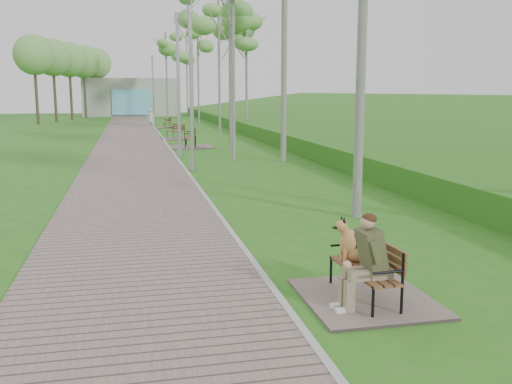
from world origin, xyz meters
TOP-DOWN VIEW (x-y plane):
  - ground at (0.00, 0.00)m, footprint 120.00×120.00m
  - walkway at (-1.75, 21.50)m, footprint 3.50×67.00m
  - kerb at (0.00, 21.50)m, footprint 0.10×67.00m
  - embankment at (12.00, 20.00)m, footprint 14.00×70.00m
  - building_north at (-1.50, 50.97)m, footprint 10.00×5.20m
  - bench_main at (1.02, -6.49)m, footprint 1.62×1.80m
  - bench_second at (1.04, 14.44)m, footprint 1.98×2.20m
  - bench_third at (0.71, 19.33)m, footprint 1.69×1.88m
  - bench_far at (0.92, 29.46)m, footprint 1.60×1.78m
  - lamp_post_near at (0.23, 6.19)m, footprint 0.21×0.21m
  - lamp_post_second at (0.18, 10.54)m, footprint 0.22×0.22m
  - lamp_post_third at (0.10, 32.74)m, footprint 0.21×0.21m
  - pedestrian_near at (-0.34, 27.85)m, footprint 0.62×0.51m
  - birch_near_a at (2.19, 9.15)m, footprint 2.27×2.27m
  - birch_mid_c at (3.73, 22.55)m, footprint 2.31×2.31m
  - birch_far_a at (5.58, 23.16)m, footprint 2.29×2.29m
  - birch_far_b at (3.46, 31.15)m, footprint 2.35×2.35m
  - birch_far_c at (3.52, 36.06)m, footprint 2.66×2.66m
  - birch_distant_a at (1.84, 42.92)m, footprint 2.65×2.65m
  - birch_distant_b at (4.39, 49.10)m, footprint 2.36×2.36m

SIDE VIEW (x-z plane):
  - ground at x=0.00m, z-range 0.00..0.00m
  - embankment at x=12.00m, z-range -0.80..0.80m
  - walkway at x=-1.75m, z-range 0.00..0.04m
  - kerb at x=0.00m, z-range 0.00..0.05m
  - bench_far at x=0.92m, z-range -0.31..0.67m
  - bench_third at x=0.71m, z-range -0.33..0.71m
  - bench_second at x=1.04m, z-range -0.38..0.83m
  - bench_main at x=1.02m, z-range -0.32..1.10m
  - pedestrian_near at x=-0.34m, z-range 0.00..1.48m
  - building_north at x=-1.50m, z-range -0.01..3.99m
  - lamp_post_third at x=0.10m, z-range -0.18..5.21m
  - lamp_post_near at x=0.23m, z-range -0.18..5.22m
  - lamp_post_second at x=0.18m, z-range -0.19..5.55m
  - birch_near_a at x=2.19m, z-range 2.14..9.64m
  - birch_far_a at x=5.58m, z-range 2.15..9.68m
  - birch_distant_a at x=1.84m, z-range 2.42..10.92m
  - birch_far_b at x=3.46m, z-range 2.44..11.01m
  - birch_mid_c at x=3.73m, z-range 2.48..11.17m
  - birch_distant_b at x=4.39m, z-range 2.58..11.61m
  - birch_far_c at x=3.52m, z-range 3.25..14.66m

